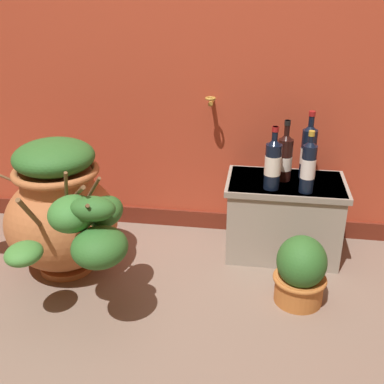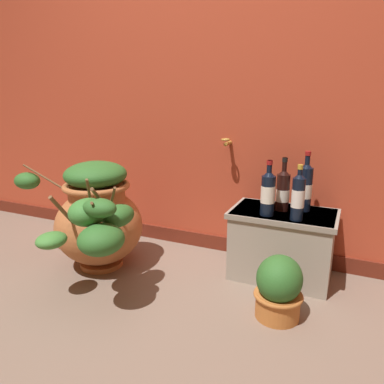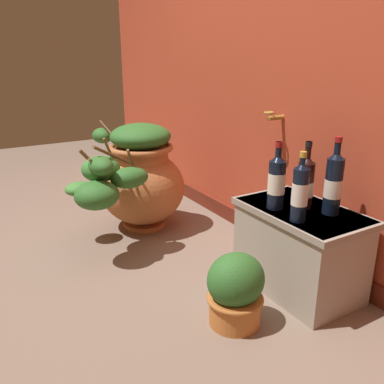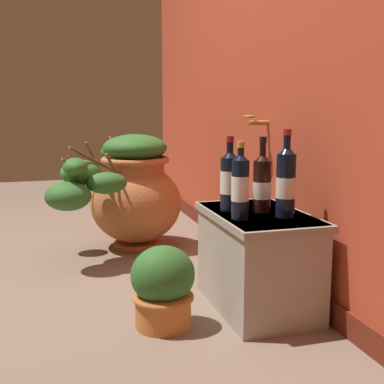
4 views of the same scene
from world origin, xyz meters
name	(u,v)px [view 2 (image 2 of 4)]	position (x,y,z in m)	size (l,w,h in m)	color
ground_plane	(130,340)	(0.00, 0.00, 0.00)	(7.00, 7.00, 0.00)	#7A6656
back_wall	(225,58)	(0.00, 1.20, 1.29)	(4.40, 0.33, 2.60)	#B74228
terracotta_urn	(97,217)	(-0.56, 0.52, 0.34)	(1.03, 0.80, 0.68)	#B26638
stone_ledge	(282,242)	(0.50, 0.88, 0.22)	(0.60, 0.37, 0.41)	#9E9384
wine_bottle_left	(305,186)	(0.60, 0.95, 0.56)	(0.08, 0.08, 0.35)	black
wine_bottle_middle	(283,189)	(0.48, 0.90, 0.54)	(0.08, 0.08, 0.31)	black
wine_bottle_right	(298,196)	(0.58, 0.76, 0.55)	(0.07, 0.07, 0.30)	black
wine_bottle_back	(268,192)	(0.42, 0.78, 0.55)	(0.08, 0.08, 0.31)	black
potted_shrub	(279,288)	(0.57, 0.46, 0.16)	(0.24, 0.25, 0.32)	#C17033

